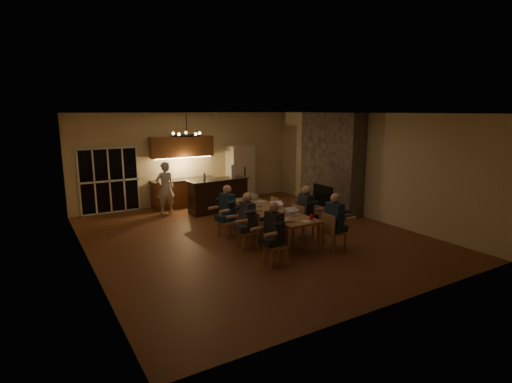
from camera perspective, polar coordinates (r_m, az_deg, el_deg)
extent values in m
plane|color=brown|center=(10.62, -0.53, -6.40)|extent=(9.00, 9.00, 0.00)
cube|color=beige|center=(14.30, -9.71, 4.65)|extent=(8.00, 0.04, 3.20)
cube|color=beige|center=(8.96, -23.37, -0.16)|extent=(0.04, 9.00, 3.20)
cube|color=beige|center=(12.72, 15.34, 3.58)|extent=(0.04, 9.00, 3.20)
cube|color=white|center=(10.11, -0.56, 11.25)|extent=(8.00, 9.00, 0.04)
cube|color=black|center=(13.61, -20.22, 1.42)|extent=(1.86, 0.08, 2.10)
cube|color=#6B5E54|center=(13.36, 10.69, 4.15)|extent=(0.58, 2.50, 3.20)
cube|color=beige|center=(14.83, -2.25, 2.71)|extent=(0.90, 0.68, 2.00)
cube|color=#A46C41|center=(10.41, 1.51, -4.61)|extent=(1.10, 3.22, 0.75)
cube|color=black|center=(13.12, -5.43, -0.54)|extent=(2.04, 0.79, 1.08)
imported|color=silver|center=(13.05, -12.85, 0.50)|extent=(0.64, 0.45, 1.68)
torus|color=black|center=(8.58, -9.86, 7.90)|extent=(0.61, 0.61, 0.03)
cylinder|color=silver|center=(10.00, 2.59, -2.78)|extent=(0.08, 0.08, 0.10)
cylinder|color=silver|center=(10.76, 0.30, -1.74)|extent=(0.08, 0.08, 0.10)
cylinder|color=silver|center=(10.82, -2.12, -1.67)|extent=(0.07, 0.07, 0.10)
cylinder|color=#B80C1B|center=(9.47, 7.92, -3.63)|extent=(0.08, 0.08, 0.12)
cylinder|color=#B80C1B|center=(10.40, -1.48, -2.15)|extent=(0.09, 0.09, 0.12)
cylinder|color=#B2B2B7|center=(9.73, 4.04, -3.13)|extent=(0.07, 0.07, 0.12)
cylinder|color=#3F0F0C|center=(11.42, -3.17, -0.92)|extent=(0.07, 0.07, 0.12)
cylinder|color=silver|center=(10.12, 4.98, -2.88)|extent=(0.24, 0.24, 0.02)
cylinder|color=silver|center=(9.35, 3.09, -4.05)|extent=(0.22, 0.22, 0.02)
cylinder|color=silver|center=(11.18, 0.85, -1.45)|extent=(0.23, 0.23, 0.02)
cube|color=white|center=(9.30, 7.14, -4.24)|extent=(0.21, 0.23, 0.01)
cylinder|color=#99999E|center=(12.75, -7.37, 2.09)|extent=(0.08, 0.08, 0.24)
cube|color=silver|center=(13.18, -3.42, 2.89)|extent=(0.15, 0.15, 0.43)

